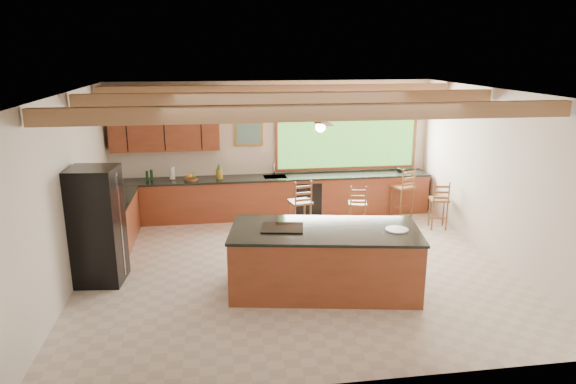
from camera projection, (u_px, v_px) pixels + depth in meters
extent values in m
plane|color=beige|center=(296.00, 267.00, 8.90)|extent=(7.20, 7.20, 0.00)
cube|color=beige|center=(273.00, 148.00, 11.60)|extent=(7.20, 0.04, 3.00)
cube|color=beige|center=(346.00, 260.00, 5.40)|extent=(7.20, 0.04, 3.00)
cube|color=beige|center=(69.00, 192.00, 7.99)|extent=(0.04, 6.50, 3.00)
cube|color=beige|center=(498.00, 176.00, 9.01)|extent=(0.04, 6.50, 3.00)
cube|color=#905F48|center=(297.00, 92.00, 8.10)|extent=(7.20, 6.50, 0.04)
cube|color=#A77053|center=(317.00, 113.00, 6.61)|extent=(7.10, 0.15, 0.22)
cube|color=#A77053|center=(292.00, 98.00, 8.62)|extent=(7.10, 0.15, 0.22)
cube|color=#A77053|center=(278.00, 90.00, 10.33)|extent=(7.10, 0.15, 0.22)
cube|color=brown|center=(165.00, 134.00, 10.98)|extent=(2.30, 0.35, 0.70)
cube|color=beige|center=(163.00, 107.00, 10.76)|extent=(2.60, 0.50, 0.48)
cylinder|color=#FFEABF|center=(130.00, 118.00, 10.72)|extent=(0.10, 0.10, 0.01)
cylinder|color=#FFEABF|center=(197.00, 117.00, 10.92)|extent=(0.10, 0.10, 0.01)
cube|color=#63B23F|center=(347.00, 139.00, 11.77)|extent=(3.20, 0.04, 1.30)
cube|color=#A98033|center=(249.00, 134.00, 11.40)|extent=(0.64, 0.03, 0.54)
cube|color=#437A5A|center=(249.00, 134.00, 11.38)|extent=(0.54, 0.01, 0.44)
cube|color=brown|center=(275.00, 197.00, 11.56)|extent=(7.00, 0.65, 0.88)
cube|color=black|center=(275.00, 178.00, 11.44)|extent=(7.04, 0.69, 0.04)
cube|color=brown|center=(113.00, 227.00, 9.61)|extent=(0.65, 2.35, 0.88)
cube|color=black|center=(111.00, 204.00, 9.49)|extent=(0.69, 2.39, 0.04)
cube|color=black|center=(308.00, 201.00, 11.35)|extent=(0.60, 0.02, 0.78)
cube|color=silver|center=(275.00, 177.00, 11.43)|extent=(0.50, 0.38, 0.03)
cylinder|color=silver|center=(274.00, 168.00, 11.58)|extent=(0.03, 0.03, 0.30)
cylinder|color=silver|center=(274.00, 163.00, 11.45)|extent=(0.03, 0.20, 0.03)
cylinder|color=silver|center=(172.00, 173.00, 11.14)|extent=(0.12, 0.12, 0.29)
cylinder|color=#163918|center=(147.00, 176.00, 11.06)|extent=(0.06, 0.06, 0.21)
cylinder|color=#163918|center=(152.00, 175.00, 11.12)|extent=(0.06, 0.06, 0.22)
cube|color=black|center=(402.00, 170.00, 11.87)|extent=(0.23, 0.19, 0.09)
cube|color=brown|center=(324.00, 261.00, 7.97)|extent=(3.02, 1.78, 0.96)
cube|color=black|center=(325.00, 230.00, 7.84)|extent=(3.07, 1.83, 0.04)
cube|color=black|center=(282.00, 228.00, 7.85)|extent=(0.71, 0.60, 0.02)
cylinder|color=silver|center=(397.00, 229.00, 7.78)|extent=(0.35, 0.35, 0.02)
cube|color=black|center=(97.00, 226.00, 8.14)|extent=(0.81, 0.79, 1.89)
cube|color=silver|center=(121.00, 225.00, 8.19)|extent=(0.03, 0.05, 1.74)
cube|color=brown|center=(300.00, 202.00, 10.29)|extent=(0.49, 0.49, 0.04)
cylinder|color=brown|center=(293.00, 222.00, 10.20)|extent=(0.04, 0.04, 0.68)
cylinder|color=brown|center=(309.00, 221.00, 10.25)|extent=(0.04, 0.04, 0.68)
cylinder|color=brown|center=(291.00, 217.00, 10.52)|extent=(0.04, 0.04, 0.68)
cylinder|color=brown|center=(306.00, 216.00, 10.56)|extent=(0.04, 0.04, 0.68)
cube|color=brown|center=(358.00, 203.00, 10.48)|extent=(0.44, 0.44, 0.04)
cylinder|color=brown|center=(352.00, 221.00, 10.40)|extent=(0.03, 0.03, 0.60)
cylinder|color=brown|center=(366.00, 220.00, 10.44)|extent=(0.03, 0.03, 0.60)
cylinder|color=brown|center=(348.00, 216.00, 10.68)|extent=(0.03, 0.03, 0.60)
cylinder|color=brown|center=(362.00, 216.00, 10.72)|extent=(0.03, 0.03, 0.60)
cube|color=brown|center=(402.00, 186.00, 11.44)|extent=(0.54, 0.54, 0.04)
cylinder|color=brown|center=(397.00, 204.00, 11.36)|extent=(0.04, 0.04, 0.68)
cylinder|color=brown|center=(411.00, 204.00, 11.41)|extent=(0.04, 0.04, 0.68)
cylinder|color=brown|center=(392.00, 200.00, 11.68)|extent=(0.04, 0.04, 0.68)
cylinder|color=brown|center=(406.00, 200.00, 11.72)|extent=(0.04, 0.04, 0.68)
cube|color=brown|center=(439.00, 199.00, 10.72)|extent=(0.44, 0.44, 0.04)
cylinder|color=brown|center=(434.00, 217.00, 10.65)|extent=(0.04, 0.04, 0.61)
cylinder|color=brown|center=(448.00, 216.00, 10.69)|extent=(0.04, 0.04, 0.61)
cylinder|color=brown|center=(428.00, 212.00, 10.93)|extent=(0.04, 0.04, 0.61)
cylinder|color=brown|center=(442.00, 212.00, 10.97)|extent=(0.04, 0.04, 0.61)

